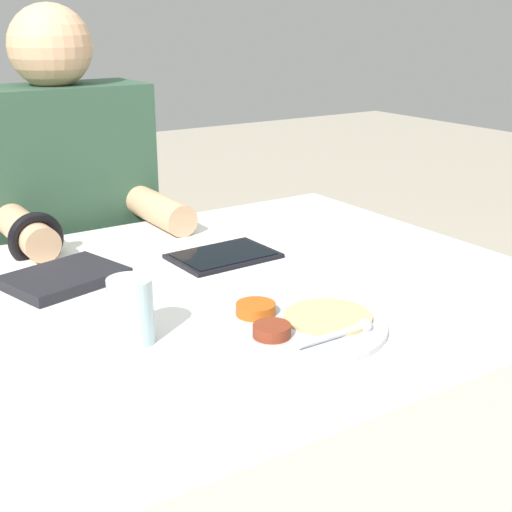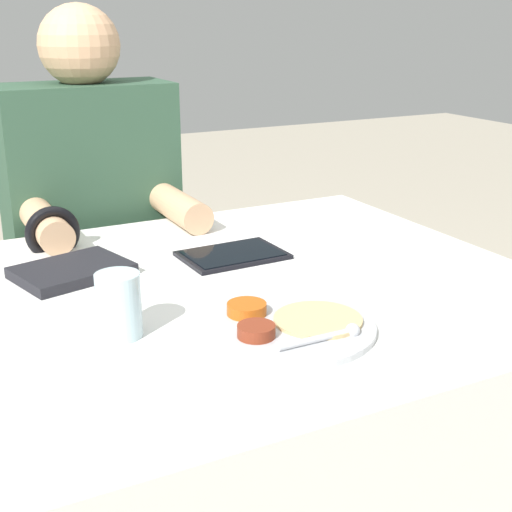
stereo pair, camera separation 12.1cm
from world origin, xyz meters
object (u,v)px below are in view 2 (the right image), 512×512
(person_diner, at_px, (97,279))
(red_notebook, at_px, (72,272))
(thali_tray, at_px, (287,325))
(drinking_glass, at_px, (119,305))
(tablet_device, at_px, (233,255))

(person_diner, bearing_deg, red_notebook, -109.49)
(thali_tray, height_order, drinking_glass, drinking_glass)
(drinking_glass, bearing_deg, thali_tray, -22.78)
(red_notebook, bearing_deg, thali_tray, -59.00)
(red_notebook, height_order, person_diner, person_diner)
(thali_tray, distance_m, red_notebook, 0.45)
(thali_tray, relative_size, red_notebook, 1.21)
(red_notebook, bearing_deg, drinking_glass, -89.62)
(tablet_device, xyz_separation_m, drinking_glass, (-0.30, -0.25, 0.04))
(tablet_device, bearing_deg, person_diner, 107.68)
(red_notebook, bearing_deg, tablet_device, -7.27)
(person_diner, relative_size, drinking_glass, 12.63)
(thali_tray, distance_m, person_diner, 0.84)
(thali_tray, bearing_deg, person_diner, 95.31)
(tablet_device, bearing_deg, drinking_glass, -140.69)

